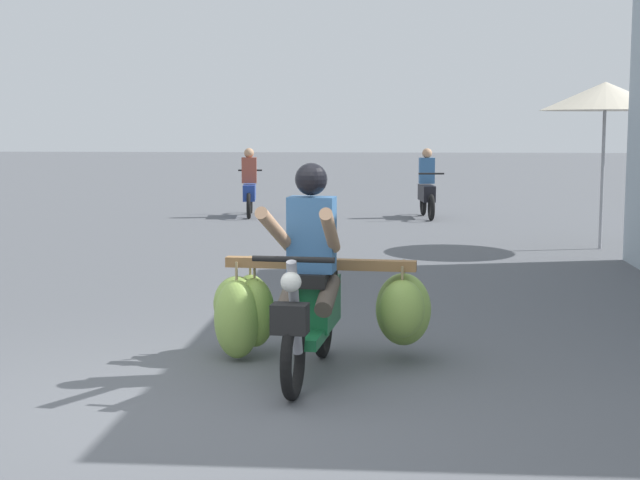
{
  "coord_description": "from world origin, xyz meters",
  "views": [
    {
      "loc": [
        1.33,
        -5.81,
        1.85
      ],
      "look_at": [
        0.71,
        1.96,
        0.9
      ],
      "focal_mm": 52.84,
      "sensor_mm": 36.0,
      "label": 1
    }
  ],
  "objects_px": {
    "motorbike_distant_ahead_left": "(427,190)",
    "market_umbrella_near_shop": "(605,96)",
    "motorbike_distant_ahead_right": "(249,189)",
    "motorbike_main_loaded": "(308,301)"
  },
  "relations": [
    {
      "from": "motorbike_distant_ahead_left",
      "to": "market_umbrella_near_shop",
      "type": "distance_m",
      "value": 5.55
    },
    {
      "from": "motorbike_distant_ahead_right",
      "to": "market_umbrella_near_shop",
      "type": "height_order",
      "value": "market_umbrella_near_shop"
    },
    {
      "from": "motorbike_distant_ahead_left",
      "to": "motorbike_distant_ahead_right",
      "type": "xyz_separation_m",
      "value": [
        -3.61,
        -0.04,
        0.0
      ]
    },
    {
      "from": "motorbike_main_loaded",
      "to": "motorbike_distant_ahead_left",
      "type": "xyz_separation_m",
      "value": [
        1.32,
        11.91,
        0.07
      ]
    },
    {
      "from": "motorbike_distant_ahead_left",
      "to": "motorbike_distant_ahead_right",
      "type": "distance_m",
      "value": 3.61
    },
    {
      "from": "motorbike_main_loaded",
      "to": "market_umbrella_near_shop",
      "type": "distance_m",
      "value": 8.35
    },
    {
      "from": "motorbike_distant_ahead_left",
      "to": "market_umbrella_near_shop",
      "type": "height_order",
      "value": "market_umbrella_near_shop"
    },
    {
      "from": "motorbike_main_loaded",
      "to": "motorbike_distant_ahead_right",
      "type": "xyz_separation_m",
      "value": [
        -2.29,
        11.87,
        0.07
      ]
    },
    {
      "from": "motorbike_distant_ahead_right",
      "to": "motorbike_distant_ahead_left",
      "type": "bearing_deg",
      "value": 0.57
    },
    {
      "from": "market_umbrella_near_shop",
      "to": "motorbike_distant_ahead_right",
      "type": "bearing_deg",
      "value": 142.55
    }
  ]
}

